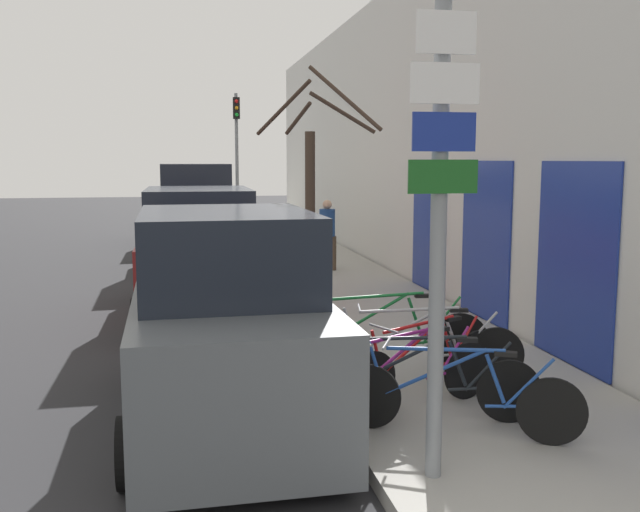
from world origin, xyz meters
name	(u,v)px	position (x,y,z in m)	size (l,w,h in m)	color
ground_plane	(209,309)	(0.00, 11.20, 0.00)	(80.00, 80.00, 0.00)	#28282B
sidewalk_curb	(321,276)	(2.60, 14.00, 0.07)	(3.20, 32.00, 0.15)	#9E9B93
building_facade	(399,134)	(4.35, 13.92, 3.23)	(0.23, 32.00, 6.50)	silver
signpost	(439,222)	(1.46, 3.68, 2.19)	(0.55, 0.15, 3.74)	gray
bicycle_0	(457,397)	(1.95, 4.42, 0.52)	(2.05, 1.01, 0.85)	black
bicycle_1	(422,383)	(1.78, 4.88, 0.52)	(2.19, 0.72, 0.86)	black
bicycle_2	(409,377)	(1.72, 5.11, 0.52)	(2.05, 0.83, 0.84)	black
bicycle_3	(426,363)	(2.06, 5.55, 0.51)	(1.95, 0.88, 0.84)	black
bicycle_4	(420,350)	(2.13, 5.98, 0.53)	(2.33, 0.59, 0.89)	black
bicycle_5	(385,340)	(1.84, 6.36, 0.57)	(2.49, 0.44, 0.99)	black
parked_car_0	(227,329)	(-0.05, 5.54, 0.99)	(2.05, 4.23, 2.17)	#51565B
parked_car_1	(199,258)	(-0.17, 10.76, 1.00)	(2.14, 4.66, 2.19)	maroon
parked_car_2	(195,222)	(-0.10, 16.30, 1.15)	(2.08, 4.27, 2.56)	gray
parked_car_3	(189,212)	(-0.18, 21.64, 1.00)	(2.06, 4.57, 2.20)	black
pedestrian_near	(327,230)	(2.81, 14.34, 1.08)	(0.41, 0.36, 1.61)	#4C3D2D
street_tree	(312,209)	(1.35, 8.44, 1.97)	(1.61, 1.78, 3.80)	#3D2D23
traffic_light	(237,147)	(1.29, 20.56, 3.03)	(0.20, 0.30, 4.50)	gray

